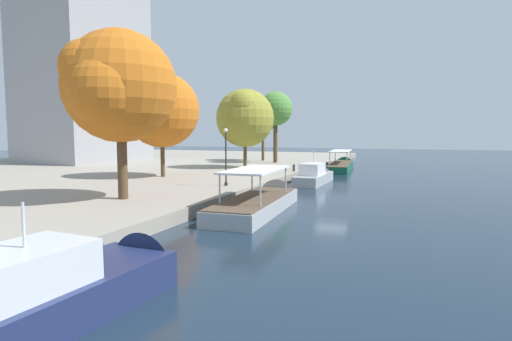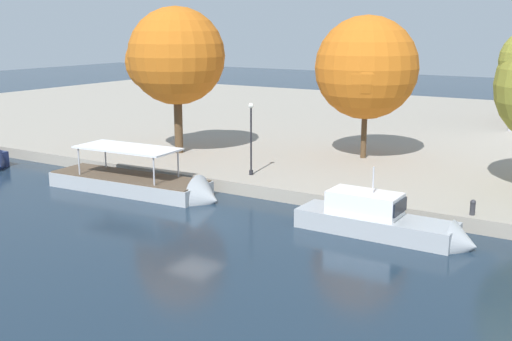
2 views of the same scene
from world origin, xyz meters
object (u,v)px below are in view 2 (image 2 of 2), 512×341
Objects in this scene: mooring_bollard_0 at (473,207)px; lamp_post at (251,136)px; motor_yacht_2 at (385,226)px; tree_0 at (172,56)px; tour_boat_1 at (142,188)px; tree_4 at (366,67)px.

lamp_post reaches higher than mooring_bollard_0.
motor_yacht_2 is 23.22m from tree_0.
lamp_post is at bearing -20.52° from tree_0.
tour_boat_1 is 19.99m from mooring_bollard_0.
tour_boat_1 is 18.16m from tree_4.
tree_0 reaches higher than motor_yacht_2.
motor_yacht_2 is 11.11× the size of mooring_bollard_0.
tour_boat_1 is at bearing -179.35° from motor_yacht_2.
tree_0 is (-4.06, 8.41, 7.83)m from tour_boat_1.
tree_4 is at bearing 134.63° from mooring_bollard_0.
lamp_post is 0.46× the size of tree_4.
motor_yacht_2 reaches higher than tour_boat_1.
tour_boat_1 is at bearing -123.83° from tree_4.
tour_boat_1 is at bearing -135.69° from lamp_post.
motor_yacht_2 is 4.85m from mooring_bollard_0.
tree_0 reaches higher than mooring_bollard_0.
tree_4 is at bearing 22.22° from tree_0.
mooring_bollard_0 is 0.07× the size of tree_0.
motor_yacht_2 is 16.95m from tree_4.
motor_yacht_2 is (16.20, 0.03, 0.21)m from tour_boat_1.
lamp_post reaches higher than tour_boat_1.
tree_4 is (4.19, 8.89, 4.09)m from lamp_post.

